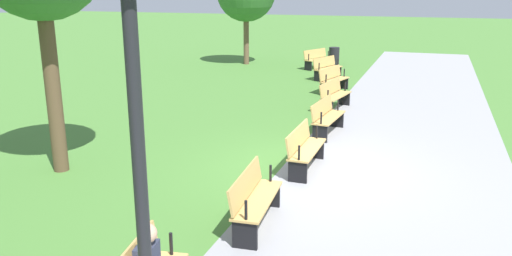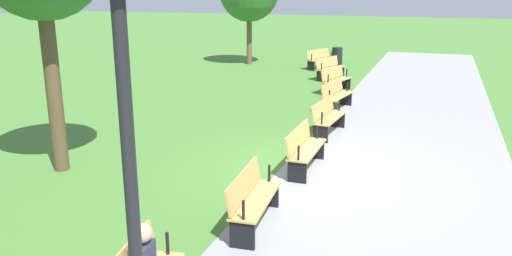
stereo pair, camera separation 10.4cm
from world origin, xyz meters
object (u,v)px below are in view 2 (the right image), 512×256
Objects in this scene: bench_2 at (335,79)px; bench_6 at (252,198)px; bench_5 at (304,148)px; trash_bin at (337,56)px; bench_3 at (336,95)px; bench_1 at (329,68)px; lamp_post at (127,130)px; bench_0 at (320,59)px; bench_4 at (328,117)px.

bench_6 is (11.09, 0.91, 0.00)m from bench_2.
trash_bin is (-15.15, -2.31, -0.05)m from bench_5.
bench_3 and bench_6 have the same top height.
bench_1 is 0.44× the size of lamp_post.
bench_0 is 11.12m from bench_4.
bench_5 is at bearing 8.67° from trash_bin.
lamp_post is at bearing 8.36° from bench_4.
bench_1 and bench_3 have the same top height.
lamp_post reaches higher than bench_0.
bench_5 is at bearing 172.97° from bench_6.
bench_1 and bench_5 have the same top height.
trash_bin is (-9.59, -1.86, -0.05)m from bench_3.
bench_0 is at bearing -170.81° from lamp_post.
bench_2 and bench_6 have the same top height.
bench_3 is at bearing 10.95° from trash_bin.
bench_2 is 0.44× the size of lamp_post.
bench_1 and bench_6 have the same top height.
bench_4 is 0.43× the size of lamp_post.
bench_2 is (5.28, 1.79, 0.00)m from bench_0.
bench_4 and bench_6 have the same top height.
bench_2 is at bearing -165.96° from bench_4.
bench_3 is (8.02, 2.35, 0.00)m from bench_0.
bench_3 is 1.03× the size of bench_5.
bench_6 is at bearing 11.72° from bench_3.
bench_2 and bench_3 have the same top height.
bench_5 is (5.56, 0.45, 0.00)m from bench_3.
bench_1 is 18.18m from lamp_post.
bench_1 is at bearing -163.62° from bench_4.
bench_3 is at bearing -175.58° from lamp_post.
bench_1 is at bearing -177.68° from bench_6.
bench_4 is (10.79, 2.70, 0.00)m from bench_0.
bench_2 is 11.13m from bench_6.
bench_4 is at bearing -177.66° from bench_5.
bench_5 is (8.30, 1.02, 0.00)m from bench_2.
bench_1 is at bearing 44.50° from bench_0.
lamp_post is (4.13, 0.62, 2.27)m from bench_6.
bench_5 is at bearing 28.12° from bench_1.
lamp_post reaches higher than bench_5.
bench_2 is 8.36m from bench_5.
bench_6 is 4.75m from lamp_post.
lamp_post is 22.37m from trash_bin.
lamp_post reaches higher than bench_2.
bench_5 is (10.98, 1.81, 0.00)m from bench_1.
bench_2 is at bearing -172.99° from bench_5.
bench_4 is 2.01× the size of trash_bin.
bench_2 is 6.97m from trash_bin.
lamp_post is (12.48, 0.96, 2.27)m from bench_3.
bench_5 is at bearing 21.09° from bench_2.
bench_6 is 0.43× the size of lamp_post.
bench_0 is 1.65m from trash_bin.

